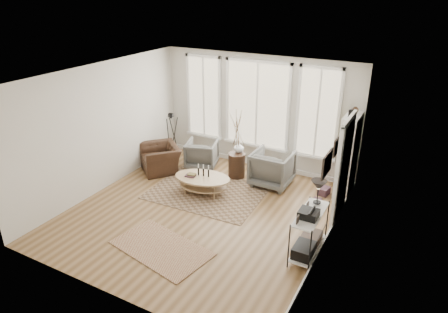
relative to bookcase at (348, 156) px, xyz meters
The scene contains 17 objects.
room 3.30m from the bookcase, 137.70° to the right, with size 5.50×5.54×2.90m.
bay_window 2.57m from the bookcase, 168.63° to the left, with size 4.14×0.12×2.24m.
door 1.10m from the bookcase, 82.91° to the right, with size 0.09×1.06×2.22m.
bookcase is the anchor object (origin of this frame).
low_shelf 2.56m from the bookcase, 91.28° to the right, with size 0.38×1.08×1.30m.
wall_art 2.66m from the bookcase, 86.75° to the right, with size 0.04×0.88×0.44m.
rug_main 3.27m from the bookcase, 153.22° to the right, with size 2.54×1.91×0.01m, color brown.
rug_runner 4.50m from the bookcase, 123.70° to the right, with size 1.81×1.01×0.01m, color brown.
coffee_table 3.30m from the bookcase, 152.59° to the right, with size 1.41×1.02×0.59m.
armchair_left 3.69m from the bookcase, behind, with size 0.76×0.79×0.72m, color #5E5E59.
armchair_right 1.75m from the bookcase, 168.68° to the right, with size 0.91×0.93×0.85m, color #5E5E59.
side_table 2.59m from the bookcase, behind, with size 0.42×0.42×1.74m.
vase 2.59m from the bookcase, behind, with size 0.24×0.24×0.26m, color silver.
accent_chair 4.60m from the bookcase, 168.07° to the right, with size 1.02×0.89×0.66m, color #362216.
tripod_camera 4.68m from the bookcase, behind, with size 0.45×0.45×1.27m.
book_stack_near 0.98m from the bookcase, 148.83° to the right, with size 0.21×0.27×0.18m, color maroon.
book_stack_far 1.25m from the bookcase, 116.08° to the right, with size 0.18×0.22×0.14m, color maroon.
Camera 1 is at (3.86, -6.18, 4.47)m, focal length 32.00 mm.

